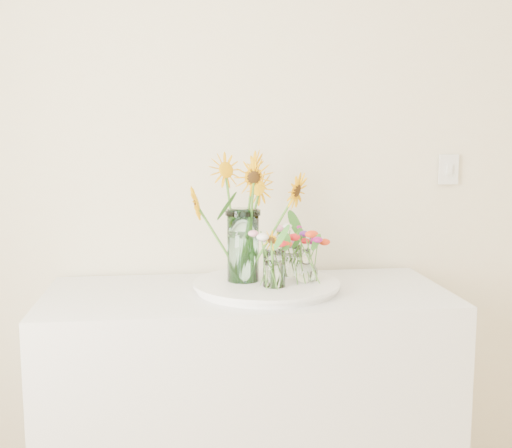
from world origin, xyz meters
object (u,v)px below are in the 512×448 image
object	(u,v)px
tray	(267,287)
small_vase_c	(291,261)
mason_jar	(243,246)
small_vase_a	(274,269)
small_vase_b	(306,266)
counter	(248,413)

from	to	relation	value
tray	small_vase_c	size ratio (longest dim) A/B	4.06
mason_jar	small_vase_a	bearing A→B (deg)	-45.58
mason_jar	small_vase_a	size ratio (longest dim) A/B	1.99
tray	small_vase_a	distance (m)	0.11
tray	small_vase_b	size ratio (longest dim) A/B	4.10
tray	small_vase_b	bearing A→B (deg)	-3.93
mason_jar	small_vase_c	xyz separation A→B (m)	(0.18, 0.06, -0.07)
small_vase_b	mason_jar	bearing A→B (deg)	170.49
small_vase_b	small_vase_c	world-z (taller)	small_vase_c
tray	small_vase_c	bearing A→B (deg)	40.48
small_vase_a	small_vase_b	xyz separation A→B (m)	(0.12, 0.06, -0.01)
mason_jar	small_vase_a	xyz separation A→B (m)	(0.10, -0.10, -0.06)
mason_jar	small_vase_c	world-z (taller)	mason_jar
small_vase_c	small_vase_b	bearing A→B (deg)	-69.43
mason_jar	small_vase_a	distance (m)	0.15
small_vase_a	small_vase_c	bearing A→B (deg)	61.44
mason_jar	small_vase_b	distance (m)	0.23
tray	small_vase_b	distance (m)	0.16
small_vase_a	small_vase_b	world-z (taller)	small_vase_a
counter	small_vase_a	distance (m)	0.55
counter	tray	size ratio (longest dim) A/B	2.86
small_vase_a	mason_jar	bearing A→B (deg)	134.42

